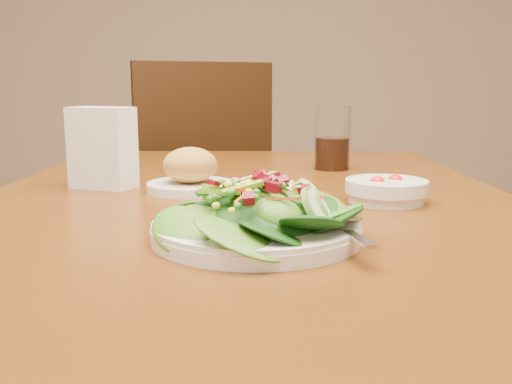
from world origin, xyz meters
TOP-DOWN VIEW (x-y plane):
  - dining_table at (0.00, 0.00)m, footprint 0.90×1.40m
  - chair_far at (-0.20, 1.01)m, footprint 0.60×0.60m
  - salad_plate at (0.02, -0.22)m, footprint 0.26×0.25m
  - bread_plate at (-0.10, 0.09)m, footprint 0.15×0.15m
  - tomato_bowl at (0.22, -0.00)m, footprint 0.13×0.13m
  - drinking_glass at (0.18, 0.36)m, footprint 0.08×0.08m
  - napkin_holder at (-0.26, 0.13)m, footprint 0.13×0.10m

SIDE VIEW (x-z plane):
  - chair_far at x=-0.20m, z-range 0.03..1.03m
  - dining_table at x=0.00m, z-range 0.27..1.02m
  - tomato_bowl at x=0.22m, z-range 0.75..0.79m
  - salad_plate at x=0.02m, z-range 0.74..0.81m
  - bread_plate at x=-0.10m, z-range 0.74..0.82m
  - drinking_glass at x=0.18m, z-range 0.74..0.88m
  - napkin_holder at x=-0.26m, z-range 0.75..0.90m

